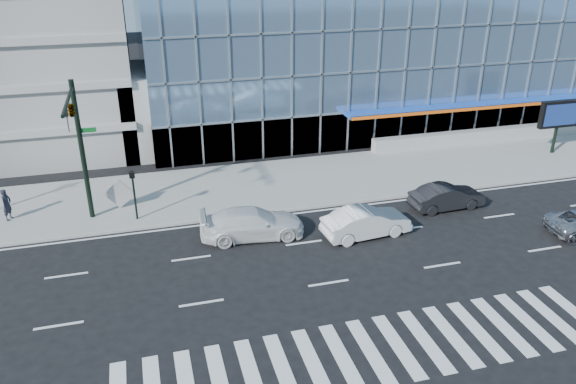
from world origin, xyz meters
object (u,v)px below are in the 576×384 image
marquee_sign (559,115)px  dark_sedan (447,197)px  tilted_panel (120,194)px  pedestrian (7,205)px  white_suv (252,223)px  ped_signal_post (133,187)px  traffic_signal (75,124)px  white_sedan (366,222)px

marquee_sign → dark_sedan: size_ratio=0.88×
tilted_panel → marquee_sign: bearing=5.6°
dark_sedan → pedestrian: size_ratio=2.44×
pedestrian → tilted_panel: bearing=-67.3°
white_suv → dark_sedan: white_suv is taller
ped_signal_post → dark_sedan: ped_signal_post is taller
traffic_signal → tilted_panel: 5.77m
marquee_sign → ped_signal_post: bearing=-174.3°
marquee_sign → white_suv: bearing=-165.0°
traffic_signal → white_suv: 10.52m
white_sedan → pedestrian: pedestrian is taller
marquee_sign → white_sedan: size_ratio=0.82×
ped_signal_post → white_suv: 7.08m
traffic_signal → pedestrian: bearing=152.9°
white_sedan → white_suv: bearing=70.2°
marquee_sign → white_suv: (-24.50, -6.58, -2.25)m
white_sedan → pedestrian: bearing=64.2°
white_sedan → tilted_panel: 14.59m
traffic_signal → white_sedan: 16.15m
dark_sedan → pedestrian: bearing=76.2°
dark_sedan → white_sedan: bearing=105.3°
marquee_sign → tilted_panel: marquee_sign is taller
white_sedan → tilted_panel: (-12.88, 6.85, 0.26)m
traffic_signal → white_sedan: traffic_signal is taller
pedestrian → ped_signal_post: bearing=-81.4°
traffic_signal → white_suv: (8.50, -3.15, -5.35)m
traffic_signal → dark_sedan: (20.50, -2.77, -5.42)m
traffic_signal → pedestrian: size_ratio=4.29×
tilted_panel → ped_signal_post: bearing=-60.7°
marquee_sign → dark_sedan: 14.14m
ped_signal_post → white_sedan: bearing=-22.8°
white_suv → ped_signal_post: bearing=63.4°
dark_sedan → pedestrian: 25.57m
white_sedan → dark_sedan: white_sedan is taller
dark_sedan → pedestrian: (-25.06, 5.10, 0.33)m
white_sedan → tilted_panel: tilted_panel is taller
pedestrian → tilted_panel: pedestrian is taller
pedestrian → white_sedan: bearing=-86.1°
traffic_signal → marquee_sign: 33.32m
pedestrian → tilted_panel: (6.18, -0.15, -0.01)m
traffic_signal → ped_signal_post: bearing=8.5°
tilted_panel → white_sedan: bearing=-24.7°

